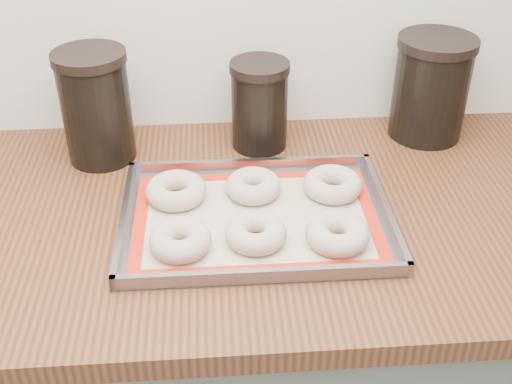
{
  "coord_description": "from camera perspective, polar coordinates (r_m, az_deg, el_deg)",
  "views": [
    {
      "loc": [
        -0.19,
        0.75,
        1.56
      ],
      "look_at": [
        -0.12,
        1.64,
        0.96
      ],
      "focal_mm": 45.0,
      "sensor_mm": 36.0,
      "label": 1
    }
  ],
  "objects": [
    {
      "name": "canister_left",
      "position": [
        1.27,
        -14.03,
        7.39
      ],
      "size": [
        0.14,
        0.14,
        0.22
      ],
      "color": "black",
      "rests_on": "countertop"
    },
    {
      "name": "bagel_back_left",
      "position": [
        1.15,
        -7.12,
        0.14
      ],
      "size": [
        0.12,
        0.12,
        0.04
      ],
      "primitive_type": "torus",
      "rotation": [
        0.0,
        0.0,
        0.11
      ],
      "color": "#C3AF97",
      "rests_on": "baking_mat"
    },
    {
      "name": "countertop",
      "position": [
        1.17,
        5.67,
        -1.91
      ],
      "size": [
        3.06,
        0.68,
        0.04
      ],
      "primitive_type": "cube",
      "color": "brown",
      "rests_on": "cabinet"
    },
    {
      "name": "bagel_front_right",
      "position": [
        1.05,
        7.26,
        -3.69
      ],
      "size": [
        0.11,
        0.11,
        0.04
      ],
      "primitive_type": "torus",
      "rotation": [
        0.0,
        0.0,
        -0.05
      ],
      "color": "#C3AF97",
      "rests_on": "baking_mat"
    },
    {
      "name": "bagel_front_mid",
      "position": [
        1.05,
        -0.01,
        -3.65
      ],
      "size": [
        0.13,
        0.13,
        0.04
      ],
      "primitive_type": "torus",
      "rotation": [
        0.0,
        0.0,
        -0.34
      ],
      "color": "#C3AF97",
      "rests_on": "baking_mat"
    },
    {
      "name": "canister_right",
      "position": [
        1.37,
        15.27,
        8.96
      ],
      "size": [
        0.16,
        0.16,
        0.21
      ],
      "color": "black",
      "rests_on": "countertop"
    },
    {
      "name": "baking_tray",
      "position": [
        1.11,
        0.0,
        -2.28
      ],
      "size": [
        0.46,
        0.33,
        0.03
      ],
      "rotation": [
        0.0,
        0.0,
        -0.01
      ],
      "color": "gray",
      "rests_on": "countertop"
    },
    {
      "name": "baking_mat",
      "position": [
        1.11,
        -0.0,
        -2.36
      ],
      "size": [
        0.42,
        0.29,
        0.0
      ],
      "rotation": [
        0.0,
        0.0,
        -0.01
      ],
      "color": "#C6B793",
      "rests_on": "baking_tray"
    },
    {
      "name": "bagel_front_left",
      "position": [
        1.04,
        -6.75,
        -4.27
      ],
      "size": [
        0.11,
        0.11,
        0.04
      ],
      "primitive_type": "torus",
      "rotation": [
        0.0,
        0.0,
        -0.13
      ],
      "color": "#C3AF97",
      "rests_on": "baking_mat"
    },
    {
      "name": "bagel_back_mid",
      "position": [
        1.16,
        -0.25,
        0.55
      ],
      "size": [
        0.11,
        0.11,
        0.04
      ],
      "primitive_type": "torus",
      "rotation": [
        0.0,
        0.0,
        -0.13
      ],
      "color": "#C3AF97",
      "rests_on": "baking_mat"
    },
    {
      "name": "bagel_back_right",
      "position": [
        1.17,
        6.83,
        0.68
      ],
      "size": [
        0.11,
        0.11,
        0.04
      ],
      "primitive_type": "torus",
      "rotation": [
        0.0,
        0.0,
        0.06
      ],
      "color": "#C3AF97",
      "rests_on": "baking_mat"
    },
    {
      "name": "cabinet",
      "position": [
        1.48,
        4.66,
        -16.17
      ],
      "size": [
        3.0,
        0.65,
        0.86
      ],
      "primitive_type": "cube",
      "color": "slate",
      "rests_on": "floor"
    },
    {
      "name": "canister_mid",
      "position": [
        1.29,
        0.31,
        7.76
      ],
      "size": [
        0.12,
        0.12,
        0.18
      ],
      "color": "black",
      "rests_on": "countertop"
    }
  ]
}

